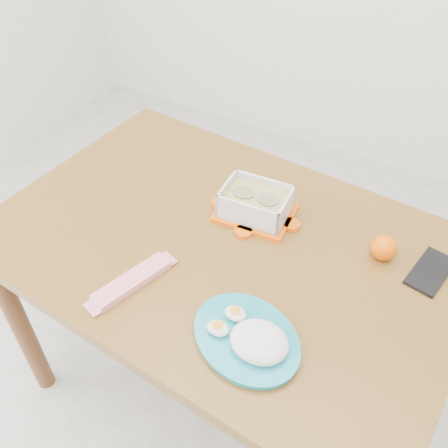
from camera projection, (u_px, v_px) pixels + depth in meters
The scene contains 7 objects.
ground at pixel (201, 411), 1.75m from camera, with size 3.50×3.50×0.00m, color #B7B7B2.
dining_table at pixel (224, 265), 1.37m from camera, with size 1.29×0.91×0.75m.
food_container at pixel (256, 203), 1.35m from camera, with size 0.21×0.17×0.09m.
orange_fruit at pixel (384, 248), 1.24m from camera, with size 0.06×0.06×0.06m, color #EA5404.
rice_plate at pixel (250, 338), 1.06m from camera, with size 0.33×0.33×0.07m.
candy_bar at pixel (132, 281), 1.19m from camera, with size 0.20×0.05×0.02m, color red.
smartphone at pixel (431, 272), 1.22m from camera, with size 0.08×0.15×0.01m, color black.
Camera 1 is at (0.47, -0.68, 1.68)m, focal length 40.00 mm.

